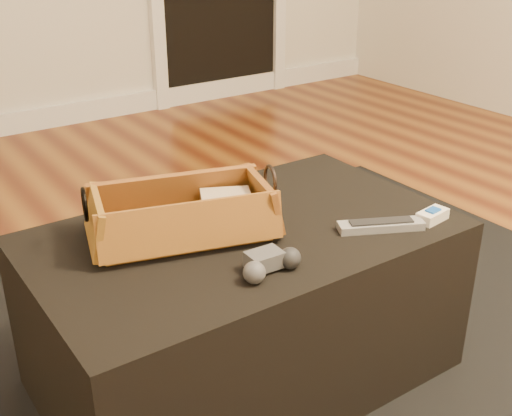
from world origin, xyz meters
TOP-DOWN VIEW (x-y plane):
  - baseboard at (0.00, 2.73)m, footprint 5.00×0.04m
  - area_rug at (-0.14, 0.25)m, footprint 2.60×2.00m
  - ottoman at (-0.14, 0.30)m, footprint 1.00×0.60m
  - tv_remote at (-0.30, 0.34)m, footprint 0.23×0.09m
  - cloth_bundle at (-0.16, 0.35)m, footprint 0.14×0.12m
  - wicker_basket at (-0.28, 0.35)m, footprint 0.47×0.33m
  - game_controller at (-0.21, 0.10)m, footprint 0.15×0.08m
  - silver_remote at (0.13, 0.12)m, footprint 0.20×0.13m
  - cream_gadget at (0.26, 0.08)m, footprint 0.09×0.05m

SIDE VIEW (x-z plane):
  - area_rug at x=-0.14m, z-range 0.00..0.01m
  - baseboard at x=0.00m, z-range 0.00..0.12m
  - ottoman at x=-0.14m, z-range 0.01..0.43m
  - silver_remote at x=0.13m, z-range 0.43..0.45m
  - cream_gadget at x=0.26m, z-range 0.43..0.46m
  - game_controller at x=-0.21m, z-range 0.43..0.48m
  - tv_remote at x=-0.30m, z-range 0.45..0.47m
  - cloth_bundle at x=-0.16m, z-range 0.45..0.51m
  - wicker_basket at x=-0.28m, z-range 0.41..0.56m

